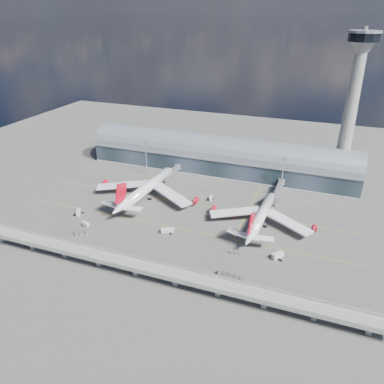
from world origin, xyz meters
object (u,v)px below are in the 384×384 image
(floodlight_mast_right, at_px, (282,175))
(airliner_left, at_px, (146,189))
(service_truck_1, at_px, (85,224))
(service_truck_3, at_px, (278,256))
(control_tower, at_px, (350,113))
(service_truck_0, at_px, (79,212))
(floodlight_mast_left, at_px, (146,156))
(service_truck_4, at_px, (211,198))
(service_truck_5, at_px, (180,197))
(airliner_right, at_px, (261,216))
(cargo_train_2, at_px, (236,252))
(cargo_train_0, at_px, (81,234))
(service_truck_2, at_px, (168,230))
(cargo_train_1, at_px, (231,275))

(floodlight_mast_right, height_order, airliner_left, floodlight_mast_right)
(service_truck_1, distance_m, service_truck_3, 108.06)
(control_tower, xyz_separation_m, service_truck_3, (-25.23, -101.59, -50.07))
(floodlight_mast_right, relative_size, service_truck_0, 3.66)
(floodlight_mast_left, bearing_deg, service_truck_3, -33.84)
(service_truck_4, relative_size, service_truck_5, 0.87)
(floodlight_mast_left, bearing_deg, airliner_right, -24.79)
(service_truck_0, height_order, cargo_train_2, service_truck_0)
(service_truck_1, bearing_deg, cargo_train_0, -148.19)
(service_truck_0, distance_m, service_truck_2, 58.78)
(floodlight_mast_right, relative_size, service_truck_1, 5.50)
(control_tower, relative_size, cargo_train_1, 7.64)
(airliner_left, relative_size, service_truck_3, 11.76)
(service_truck_2, xyz_separation_m, service_truck_4, (10.11, 45.97, -0.09))
(airliner_right, height_order, service_truck_3, airliner_right)
(airliner_right, distance_m, cargo_train_0, 101.27)
(airliner_right, height_order, service_truck_0, airliner_right)
(floodlight_mast_right, bearing_deg, service_truck_5, -153.69)
(service_truck_5, bearing_deg, service_truck_3, -89.99)
(cargo_train_2, bearing_deg, service_truck_0, 99.89)
(service_truck_5, bearing_deg, floodlight_mast_left, 83.97)
(control_tower, distance_m, cargo_train_0, 182.80)
(service_truck_4, relative_size, cargo_train_0, 0.55)
(control_tower, xyz_separation_m, floodlight_mast_left, (-135.00, -28.00, -38.00))
(service_truck_0, height_order, service_truck_5, service_truck_0)
(control_tower, bearing_deg, airliner_right, -118.87)
(floodlight_mast_left, bearing_deg, airliner_left, -63.84)
(service_truck_4, relative_size, cargo_train_2, 0.68)
(airliner_right, height_order, service_truck_2, airliner_right)
(service_truck_3, bearing_deg, control_tower, 115.76)
(airliner_right, xyz_separation_m, cargo_train_2, (-5.96, -33.39, -4.52))
(service_truck_2, relative_size, cargo_train_0, 0.87)
(service_truck_2, height_order, cargo_train_1, service_truck_2)
(floodlight_mast_left, bearing_deg, cargo_train_2, -40.91)
(cargo_train_0, bearing_deg, service_truck_5, -8.90)
(service_truck_1, bearing_deg, service_truck_2, -66.61)
(service_truck_4, bearing_deg, floodlight_mast_left, 138.45)
(airliner_right, bearing_deg, service_truck_1, -156.18)
(service_truck_0, bearing_deg, service_truck_1, -72.19)
(service_truck_2, relative_size, cargo_train_2, 1.06)
(service_truck_5, xyz_separation_m, cargo_train_2, (50.25, -47.29, -0.50))
(cargo_train_2, bearing_deg, service_truck_4, 43.46)
(service_truck_3, distance_m, service_truck_5, 82.99)
(floodlight_mast_right, height_order, service_truck_3, floodlight_mast_right)
(floodlight_mast_right, bearing_deg, service_truck_0, -146.97)
(service_truck_2, height_order, cargo_train_2, service_truck_2)
(service_truck_2, bearing_deg, floodlight_mast_right, -60.40)
(airliner_left, distance_m, service_truck_0, 44.84)
(control_tower, height_order, airliner_right, control_tower)
(service_truck_3, bearing_deg, service_truck_2, -142.60)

